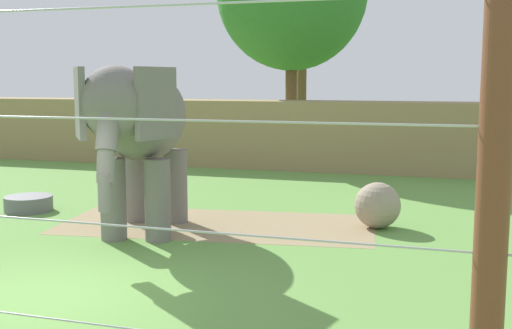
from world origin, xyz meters
The scene contains 6 objects.
ground_plane centered at (0.00, 0.00, 0.00)m, with size 120.00×120.00×0.00m, color #609342.
dirt_patch centered at (0.71, 4.91, 0.00)m, with size 6.59×2.94×0.01m, color #937F5B.
embankment_wall centered at (0.00, 13.88, 1.16)m, with size 36.00×1.80×2.32m, color #997F56.
elephant centered at (-0.39, 3.66, 2.18)m, with size 2.26×4.38×3.29m.
enrichment_ball centered at (3.99, 5.59, 0.48)m, with size 0.95×0.95×0.95m, color gray.
water_tub centered at (-4.00, 4.92, 0.18)m, with size 1.10×1.10×0.35m.
Camera 1 is at (5.43, -7.47, 3.05)m, focal length 44.73 mm.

